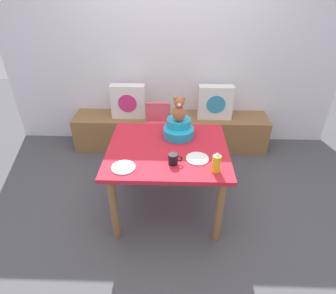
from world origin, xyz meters
TOP-DOWN VIEW (x-y plane):
  - ground_plane at (0.00, 0.00)m, footprint 8.00×8.00m
  - back_wall at (0.00, 1.50)m, footprint 4.40×0.10m
  - window_bench at (0.00, 1.23)m, footprint 2.60×0.44m
  - pillow_floral_left at (-0.55, 1.21)m, footprint 0.44×0.15m
  - pillow_floral_right at (0.58, 1.21)m, footprint 0.44×0.15m
  - book_stack at (-0.02, 1.23)m, footprint 0.20×0.14m
  - dining_table at (0.00, 0.00)m, footprint 1.11×0.97m
  - highchair at (-0.15, 0.80)m, footprint 0.34×0.45m
  - infant_seat_teal at (0.10, 0.25)m, footprint 0.30×0.33m
  - teddy_bear at (0.10, 0.25)m, footprint 0.13×0.12m
  - ketchup_bottle at (0.40, -0.34)m, footprint 0.07×0.07m
  - coffee_mug at (0.06, -0.24)m, footprint 0.12×0.08m
  - dinner_plate_near at (-0.36, -0.32)m, footprint 0.20×0.20m
  - dinner_plate_far at (0.26, -0.17)m, footprint 0.20×0.20m

SIDE VIEW (x-z plane):
  - ground_plane at x=0.00m, z-range 0.00..0.00m
  - window_bench at x=0.00m, z-range 0.00..0.46m
  - book_stack at x=-0.02m, z-range 0.46..0.53m
  - highchair at x=-0.15m, z-range 0.13..0.92m
  - dining_table at x=0.00m, z-range 0.26..1.00m
  - pillow_floral_left at x=-0.55m, z-range 0.46..0.90m
  - pillow_floral_right at x=0.58m, z-range 0.46..0.90m
  - dinner_plate_near at x=-0.36m, z-range 0.74..0.75m
  - dinner_plate_far at x=0.26m, z-range 0.74..0.75m
  - coffee_mug at x=0.06m, z-range 0.74..0.84m
  - infant_seat_teal at x=0.10m, z-range 0.73..0.89m
  - ketchup_bottle at x=0.40m, z-range 0.73..0.92m
  - teddy_bear at x=0.10m, z-range 0.89..1.14m
  - back_wall at x=0.00m, z-range 0.00..2.60m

